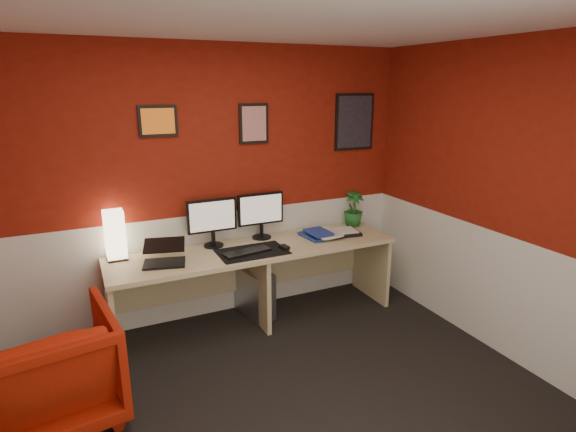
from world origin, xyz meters
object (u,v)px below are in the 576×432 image
object	(u,v)px
laptop	(164,252)
potted_plant	(354,209)
desk	(257,285)
pc_tower	(254,292)
zen_tray	(341,233)
armchair	(50,370)
monitor_right	(261,209)
monitor_left	(212,215)
shoji_lamp	(115,236)

from	to	relation	value
laptop	potted_plant	size ratio (longest dim) A/B	0.91
desk	pc_tower	size ratio (longest dim) A/B	5.78
zen_tray	armchair	world-z (taller)	zen_tray
laptop	zen_tray	xyz separation A→B (m)	(1.71, 0.06, -0.09)
monitor_right	pc_tower	world-z (taller)	monitor_right
zen_tray	monitor_right	bearing A→B (deg)	162.88
zen_tray	potted_plant	bearing A→B (deg)	36.63
monitor_left	monitor_right	bearing A→B (deg)	3.83
desk	armchair	size ratio (longest dim) A/B	3.18
zen_tray	pc_tower	distance (m)	1.02
potted_plant	pc_tower	distance (m)	1.33
laptop	monitor_right	bearing A→B (deg)	30.79
desk	monitor_right	world-z (taller)	monitor_right
monitor_right	potted_plant	world-z (taller)	monitor_right
laptop	shoji_lamp	bearing A→B (deg)	153.33
monitor_left	shoji_lamp	bearing A→B (deg)	177.71
desk	potted_plant	distance (m)	1.30
monitor_right	zen_tray	size ratio (longest dim) A/B	1.66
monitor_right	pc_tower	xyz separation A→B (m)	(-0.12, -0.08, -0.80)
pc_tower	monitor_left	bearing A→B (deg)	160.13
monitor_left	potted_plant	bearing A→B (deg)	0.17
laptop	armchair	xyz separation A→B (m)	(-0.87, -0.62, -0.47)
pc_tower	monitor_right	bearing A→B (deg)	23.43
shoji_lamp	laptop	bearing A→B (deg)	-40.89
shoji_lamp	potted_plant	distance (m)	2.32
armchair	monitor_right	bearing A→B (deg)	-162.03
monitor_right	potted_plant	xyz separation A→B (m)	(1.01, -0.03, -0.11)
desk	laptop	distance (m)	0.95
shoji_lamp	monitor_left	bearing A→B (deg)	-2.29
laptop	monitor_right	xyz separation A→B (m)	(0.97, 0.29, 0.18)
laptop	monitor_left	bearing A→B (deg)	41.89
monitor_left	armchair	size ratio (longest dim) A/B	0.71
monitor_right	armchair	world-z (taller)	monitor_right
monitor_right	pc_tower	bearing A→B (deg)	-144.86
laptop	armchair	size ratio (longest dim) A/B	0.40
zen_tray	pc_tower	size ratio (longest dim) A/B	0.78
monitor_right	pc_tower	distance (m)	0.81
laptop	zen_tray	distance (m)	1.72
monitor_left	zen_tray	distance (m)	1.27
desk	shoji_lamp	bearing A→B (deg)	168.68
desk	monitor_left	xyz separation A→B (m)	(-0.33, 0.20, 0.66)
laptop	potted_plant	bearing A→B (deg)	21.72
desk	pc_tower	world-z (taller)	desk
shoji_lamp	pc_tower	bearing A→B (deg)	-4.10
zen_tray	monitor_left	bearing A→B (deg)	170.88
monitor_left	zen_tray	bearing A→B (deg)	-9.12
monitor_right	zen_tray	world-z (taller)	monitor_right
desk	monitor_right	xyz separation A→B (m)	(0.15, 0.23, 0.66)
pc_tower	zen_tray	bearing A→B (deg)	-21.22
monitor_left	potted_plant	distance (m)	1.50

